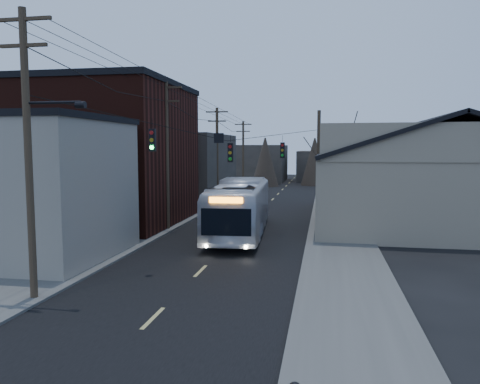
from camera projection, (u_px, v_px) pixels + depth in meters
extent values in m
plane|color=black|center=(128.00, 343.00, 13.47)|extent=(160.00, 160.00, 0.00)
cube|color=black|center=(263.00, 209.00, 42.85)|extent=(9.00, 110.00, 0.02)
cube|color=#474744|center=(195.00, 207.00, 44.00)|extent=(4.00, 110.00, 0.12)
cube|color=#474744|center=(335.00, 210.00, 41.69)|extent=(4.00, 110.00, 0.12)
cube|color=gray|center=(32.00, 190.00, 23.55)|extent=(8.00, 8.00, 7.00)
cube|color=black|center=(111.00, 156.00, 34.35)|extent=(10.00, 12.00, 10.00)
cube|color=#332D29|center=(183.00, 167.00, 50.08)|extent=(9.00, 14.00, 7.00)
cube|color=#80725D|center=(425.00, 189.00, 35.41)|extent=(16.00, 20.00, 5.00)
cube|color=black|center=(372.00, 139.00, 35.75)|extent=(8.16, 20.60, 2.86)
cube|color=#332D29|center=(255.00, 163.00, 77.91)|extent=(10.00, 12.00, 6.00)
cube|color=#332D29|center=(334.00, 166.00, 80.55)|extent=(12.00, 14.00, 5.00)
cone|color=black|center=(340.00, 178.00, 31.56)|extent=(0.40, 0.40, 7.20)
cylinder|color=#382B1E|center=(28.00, 158.00, 16.79)|extent=(0.28, 0.28, 10.50)
cube|color=#382B1E|center=(22.00, 19.00, 16.33)|extent=(2.20, 0.12, 0.12)
cylinder|color=#382B1E|center=(167.00, 157.00, 31.51)|extent=(0.28, 0.28, 10.00)
cube|color=#382B1E|center=(166.00, 87.00, 31.07)|extent=(2.20, 0.12, 0.12)
cylinder|color=#382B1E|center=(217.00, 156.00, 46.22)|extent=(0.28, 0.28, 9.50)
cube|color=#382B1E|center=(217.00, 112.00, 45.81)|extent=(2.20, 0.12, 0.12)
cylinder|color=#382B1E|center=(243.00, 156.00, 60.94)|extent=(0.28, 0.28, 9.00)
cube|color=#382B1E|center=(243.00, 124.00, 60.55)|extent=(2.20, 0.12, 0.12)
cylinder|color=#382B1E|center=(318.00, 165.00, 36.66)|extent=(0.28, 0.28, 8.50)
cube|color=black|center=(153.00, 140.00, 20.60)|extent=(0.28, 0.20, 1.00)
cube|color=black|center=(231.00, 153.00, 24.60)|extent=(0.28, 0.20, 1.00)
cube|color=black|center=(282.00, 150.00, 30.08)|extent=(0.28, 0.20, 1.00)
imported|color=silver|center=(240.00, 207.00, 30.03)|extent=(3.83, 12.95, 3.56)
imported|color=#929499|center=(239.00, 197.00, 47.08)|extent=(1.56, 4.19, 1.37)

